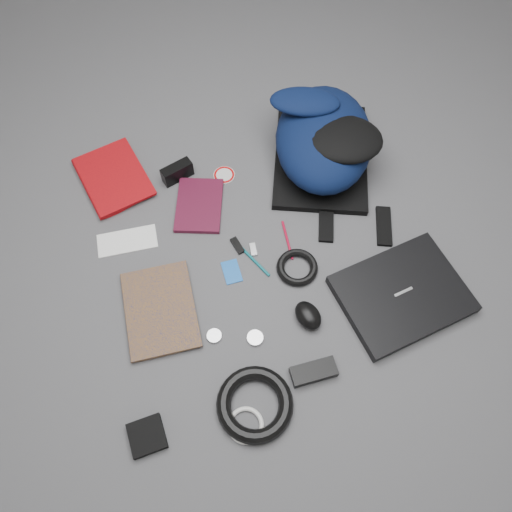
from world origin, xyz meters
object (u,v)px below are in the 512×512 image
object	(u,v)px
dvd_case	(199,205)
compact_camera	(177,172)
backpack	(324,138)
comic_book	(126,318)
mouse	(308,315)
pouch	(147,436)
textbook_red	(85,190)
power_brick	(314,372)
laptop	(402,294)

from	to	relation	value
dvd_case	compact_camera	bearing A→B (deg)	125.22
backpack	comic_book	xyz separation A→B (m)	(-0.77, -0.37, -0.09)
backpack	compact_camera	distance (m)	0.51
mouse	pouch	bearing A→B (deg)	-173.79
compact_camera	mouse	xyz separation A→B (m)	(0.23, -0.62, -0.01)
backpack	dvd_case	world-z (taller)	backpack
dvd_case	textbook_red	bearing A→B (deg)	173.38
pouch	compact_camera	bearing A→B (deg)	69.48
dvd_case	compact_camera	world-z (taller)	compact_camera
backpack	power_brick	xyz separation A→B (m)	(-0.31, -0.70, -0.09)
mouse	pouch	world-z (taller)	mouse
mouse	textbook_red	bearing A→B (deg)	117.12
laptop	mouse	bearing A→B (deg)	168.74
comic_book	mouse	size ratio (longest dim) A/B	2.97
laptop	compact_camera	xyz separation A→B (m)	(-0.52, 0.65, 0.01)
laptop	power_brick	bearing A→B (deg)	-164.97
backpack	laptop	bearing A→B (deg)	-63.90
power_brick	textbook_red	bearing A→B (deg)	124.61
backpack	power_brick	world-z (taller)	backpack
dvd_case	mouse	world-z (taller)	mouse
mouse	pouch	size ratio (longest dim) A/B	1.04
laptop	pouch	bearing A→B (deg)	-176.02
comic_book	pouch	bearing A→B (deg)	-87.11
backpack	dvd_case	xyz separation A→B (m)	(-0.46, -0.06, -0.10)
mouse	dvd_case	bearing A→B (deg)	99.83
compact_camera	textbook_red	bearing A→B (deg)	157.70
mouse	backpack	bearing A→B (deg)	52.01
pouch	comic_book	bearing A→B (deg)	87.14
power_brick	pouch	world-z (taller)	power_brick
backpack	textbook_red	xyz separation A→B (m)	(-0.80, 0.13, -0.09)
backpack	pouch	distance (m)	1.07
power_brick	dvd_case	bearing A→B (deg)	106.59
backpack	power_brick	bearing A→B (deg)	-90.62
mouse	power_brick	xyz separation A→B (m)	(-0.05, -0.16, -0.01)
dvd_case	pouch	bearing A→B (deg)	-95.84
textbook_red	compact_camera	distance (m)	0.31
comic_book	compact_camera	bearing A→B (deg)	63.83
mouse	power_brick	size ratio (longest dim) A/B	0.74
laptop	compact_camera	size ratio (longest dim) A/B	3.39
laptop	compact_camera	bearing A→B (deg)	122.64
backpack	comic_book	size ratio (longest dim) A/B	1.77
backpack	compact_camera	size ratio (longest dim) A/B	4.65
mouse	comic_book	bearing A→B (deg)	149.23
laptop	textbook_red	world-z (taller)	laptop
backpack	power_brick	distance (m)	0.77
power_brick	pouch	distance (m)	0.48
comic_book	power_brick	bearing A→B (deg)	-30.01
dvd_case	power_brick	xyz separation A→B (m)	(0.15, -0.64, 0.01)
backpack	textbook_red	bearing A→B (deg)	-165.34
textbook_red	compact_camera	size ratio (longest dim) A/B	2.55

